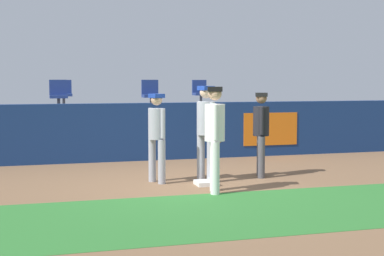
{
  "coord_description": "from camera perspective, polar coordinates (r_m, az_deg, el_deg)",
  "views": [
    {
      "loc": [
        -2.88,
        -10.03,
        1.96
      ],
      "look_at": [
        0.17,
        0.86,
        1.0
      ],
      "focal_mm": 51.99,
      "sensor_mm": 36.0,
      "label": 1
    }
  ],
  "objects": [
    {
      "name": "player_fielder_home",
      "position": [
        9.71,
        2.37,
        -0.39
      ],
      "size": [
        0.46,
        0.54,
        1.86
      ],
      "rotation": [
        0.0,
        0.0,
        -1.84
      ],
      "color": "white",
      "rests_on": "ground_plane"
    },
    {
      "name": "seat_back_left",
      "position": [
        16.74,
        -13.04,
        3.58
      ],
      "size": [
        0.48,
        0.44,
        0.84
      ],
      "color": "#4C4C51",
      "rests_on": "bleacher_platform"
    },
    {
      "name": "player_umpire",
      "position": [
        11.39,
        7.1,
        -0.03
      ],
      "size": [
        0.41,
        0.46,
        1.72
      ],
      "rotation": [
        0.0,
        0.0,
        -1.9
      ],
      "color": "#4C4C51",
      "rests_on": "ground_plane"
    },
    {
      "name": "seat_front_center",
      "position": [
        15.22,
        -4.25,
        3.57
      ],
      "size": [
        0.46,
        0.44,
        0.84
      ],
      "color": "#4C4C51",
      "rests_on": "bleacher_platform"
    },
    {
      "name": "seat_back_right",
      "position": [
        17.44,
        0.86,
        3.75
      ],
      "size": [
        0.46,
        0.44,
        0.84
      ],
      "color": "#4C4C51",
      "rests_on": "bleacher_platform"
    },
    {
      "name": "ground_plane",
      "position": [
        10.62,
        0.38,
        -5.79
      ],
      "size": [
        60.0,
        60.0,
        0.0
      ],
      "primitive_type": "plane",
      "color": "brown"
    },
    {
      "name": "player_runner_visitor",
      "position": [
        10.66,
        -3.64,
        -0.36
      ],
      "size": [
        0.43,
        0.45,
        1.72
      ],
      "rotation": [
        0.0,
        0.0,
        -1.14
      ],
      "color": "#9EA3AD",
      "rests_on": "ground_plane"
    },
    {
      "name": "player_coach_visitor",
      "position": [
        10.79,
        1.43,
        0.17
      ],
      "size": [
        0.45,
        0.5,
        1.86
      ],
      "rotation": [
        0.0,
        0.0,
        -1.24
      ],
      "color": "#9EA3AD",
      "rests_on": "ground_plane"
    },
    {
      "name": "first_base",
      "position": [
        10.53,
        1.48,
        -5.66
      ],
      "size": [
        0.4,
        0.4,
        0.08
      ],
      "primitive_type": "cube",
      "color": "white",
      "rests_on": "ground_plane"
    },
    {
      "name": "field_wall",
      "position": [
        13.84,
        -3.5,
        -0.34
      ],
      "size": [
        18.0,
        0.26,
        1.42
      ],
      "color": "navy",
      "rests_on": "ground_plane"
    },
    {
      "name": "grass_foreground_strip",
      "position": [
        8.46,
        4.79,
        -8.54
      ],
      "size": [
        18.0,
        2.8,
        0.01
      ],
      "primitive_type": "cube",
      "color": "#2D722D",
      "rests_on": "ground_plane"
    },
    {
      "name": "seat_front_left",
      "position": [
        14.93,
        -13.54,
        3.43
      ],
      "size": [
        0.45,
        0.44,
        0.84
      ],
      "color": "#4C4C51",
      "rests_on": "bleacher_platform"
    },
    {
      "name": "bleacher_platform",
      "position": [
        16.36,
        -5.45,
        -0.02
      ],
      "size": [
        18.0,
        4.8,
        1.15
      ],
      "primitive_type": "cube",
      "color": "#59595E",
      "rests_on": "ground_plane"
    }
  ]
}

